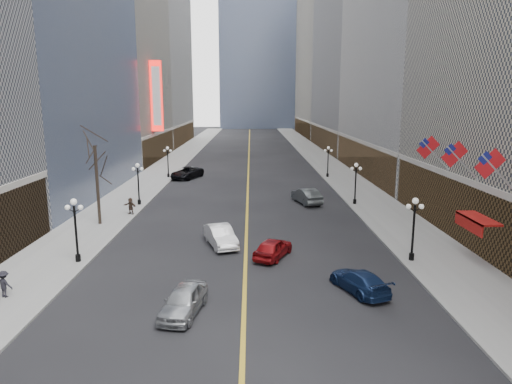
{
  "coord_description": "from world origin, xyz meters",
  "views": [
    {
      "loc": [
        0.39,
        -0.69,
        11.28
      ],
      "look_at": [
        0.61,
        18.32,
        7.46
      ],
      "focal_mm": 32.0,
      "sensor_mm": 36.0,
      "label": 1
    }
  ],
  "objects_px": {
    "car_nb_far": "(187,173)",
    "streetlamp_west_1": "(75,224)",
    "streetlamp_east_2": "(356,179)",
    "streetlamp_west_3": "(168,159)",
    "streetlamp_west_2": "(138,179)",
    "car_sb_far": "(306,196)",
    "car_nb_mid": "(221,236)",
    "car_sb_near": "(359,281)",
    "streetlamp_east_3": "(328,158)",
    "car_sb_mid": "(273,248)",
    "streetlamp_east_1": "(414,223)",
    "car_nb_near": "(184,300)"
  },
  "relations": [
    {
      "from": "car_nb_far",
      "to": "car_sb_far",
      "type": "relative_size",
      "value": 1.18
    },
    {
      "from": "car_nb_far",
      "to": "car_sb_near",
      "type": "bearing_deg",
      "value": -47.1
    },
    {
      "from": "streetlamp_east_1",
      "to": "streetlamp_west_1",
      "type": "relative_size",
      "value": 1.0
    },
    {
      "from": "car_sb_near",
      "to": "car_sb_mid",
      "type": "relative_size",
      "value": 1.07
    },
    {
      "from": "streetlamp_east_2",
      "to": "car_nb_near",
      "type": "distance_m",
      "value": 29.97
    },
    {
      "from": "car_nb_near",
      "to": "car_sb_mid",
      "type": "distance_m",
      "value": 10.32
    },
    {
      "from": "car_sb_mid",
      "to": "car_sb_far",
      "type": "height_order",
      "value": "car_sb_far"
    },
    {
      "from": "streetlamp_east_3",
      "to": "car_nb_far",
      "type": "relative_size",
      "value": 0.74
    },
    {
      "from": "streetlamp_east_3",
      "to": "car_sb_near",
      "type": "relative_size",
      "value": 0.99
    },
    {
      "from": "streetlamp_east_1",
      "to": "streetlamp_east_2",
      "type": "distance_m",
      "value": 18.0
    },
    {
      "from": "car_nb_far",
      "to": "streetlamp_west_1",
      "type": "bearing_deg",
      "value": -72.94
    },
    {
      "from": "car_nb_near",
      "to": "car_sb_mid",
      "type": "height_order",
      "value": "car_nb_near"
    },
    {
      "from": "streetlamp_west_1",
      "to": "car_nb_mid",
      "type": "distance_m",
      "value": 10.75
    },
    {
      "from": "car_sb_mid",
      "to": "streetlamp_east_3",
      "type": "bearing_deg",
      "value": -80.81
    },
    {
      "from": "streetlamp_east_2",
      "to": "car_nb_mid",
      "type": "distance_m",
      "value": 19.85
    },
    {
      "from": "streetlamp_west_3",
      "to": "car_nb_near",
      "type": "bearing_deg",
      "value": -78.94
    },
    {
      "from": "streetlamp_west_2",
      "to": "car_sb_far",
      "type": "xyz_separation_m",
      "value": [
        18.38,
        0.91,
        -2.05
      ]
    },
    {
      "from": "car_nb_mid",
      "to": "streetlamp_west_3",
      "type": "bearing_deg",
      "value": 88.39
    },
    {
      "from": "streetlamp_east_1",
      "to": "streetlamp_west_3",
      "type": "height_order",
      "value": "same"
    },
    {
      "from": "streetlamp_west_3",
      "to": "car_nb_far",
      "type": "distance_m",
      "value": 3.49
    },
    {
      "from": "car_nb_near",
      "to": "car_nb_far",
      "type": "height_order",
      "value": "car_nb_far"
    },
    {
      "from": "streetlamp_east_3",
      "to": "car_sb_near",
      "type": "bearing_deg",
      "value": -96.84
    },
    {
      "from": "car_nb_mid",
      "to": "car_sb_near",
      "type": "relative_size",
      "value": 1.06
    },
    {
      "from": "streetlamp_west_2",
      "to": "car_nb_near",
      "type": "relative_size",
      "value": 1.02
    },
    {
      "from": "streetlamp_east_2",
      "to": "streetlamp_west_3",
      "type": "xyz_separation_m",
      "value": [
        -23.6,
        18.0,
        0.0
      ]
    },
    {
      "from": "streetlamp_east_2",
      "to": "streetlamp_east_3",
      "type": "distance_m",
      "value": 18.0
    },
    {
      "from": "streetlamp_west_1",
      "to": "car_nb_near",
      "type": "bearing_deg",
      "value": -42.48
    },
    {
      "from": "streetlamp_west_1",
      "to": "streetlamp_west_3",
      "type": "xyz_separation_m",
      "value": [
        0.0,
        36.0,
        0.0
      ]
    },
    {
      "from": "car_sb_far",
      "to": "car_sb_mid",
      "type": "bearing_deg",
      "value": 59.69
    },
    {
      "from": "streetlamp_west_1",
      "to": "car_sb_near",
      "type": "xyz_separation_m",
      "value": [
        18.68,
        -5.05,
        -2.24
      ]
    },
    {
      "from": "streetlamp_west_3",
      "to": "streetlamp_east_2",
      "type": "bearing_deg",
      "value": -37.33
    },
    {
      "from": "streetlamp_east_1",
      "to": "car_sb_far",
      "type": "distance_m",
      "value": 19.72
    },
    {
      "from": "streetlamp_east_2",
      "to": "streetlamp_east_3",
      "type": "relative_size",
      "value": 1.0
    },
    {
      "from": "streetlamp_east_2",
      "to": "streetlamp_west_3",
      "type": "distance_m",
      "value": 29.68
    },
    {
      "from": "streetlamp_west_1",
      "to": "car_nb_far",
      "type": "relative_size",
      "value": 0.74
    },
    {
      "from": "streetlamp_east_1",
      "to": "car_sb_near",
      "type": "relative_size",
      "value": 0.99
    },
    {
      "from": "streetlamp_west_2",
      "to": "car_sb_far",
      "type": "relative_size",
      "value": 0.87
    },
    {
      "from": "car_sb_mid",
      "to": "car_sb_far",
      "type": "relative_size",
      "value": 0.83
    },
    {
      "from": "streetlamp_east_2",
      "to": "car_sb_mid",
      "type": "height_order",
      "value": "streetlamp_east_2"
    },
    {
      "from": "streetlamp_east_3",
      "to": "streetlamp_west_2",
      "type": "distance_m",
      "value": 29.68
    },
    {
      "from": "car_nb_mid",
      "to": "streetlamp_west_1",
      "type": "bearing_deg",
      "value": -176.94
    },
    {
      "from": "car_nb_far",
      "to": "car_sb_mid",
      "type": "bearing_deg",
      "value": -50.78
    },
    {
      "from": "streetlamp_west_2",
      "to": "car_nb_mid",
      "type": "relative_size",
      "value": 0.93
    },
    {
      "from": "car_sb_far",
      "to": "streetlamp_east_1",
      "type": "bearing_deg",
      "value": 89.51
    },
    {
      "from": "streetlamp_east_1",
      "to": "car_sb_near",
      "type": "height_order",
      "value": "streetlamp_east_1"
    },
    {
      "from": "streetlamp_west_1",
      "to": "car_nb_mid",
      "type": "bearing_deg",
      "value": 21.63
    },
    {
      "from": "streetlamp_east_1",
      "to": "streetlamp_west_2",
      "type": "xyz_separation_m",
      "value": [
        -23.6,
        18.0,
        0.0
      ]
    },
    {
      "from": "car_sb_near",
      "to": "streetlamp_east_2",
      "type": "bearing_deg",
      "value": -123.71
    },
    {
      "from": "car_sb_mid",
      "to": "car_sb_far",
      "type": "xyz_separation_m",
      "value": [
        4.58,
        17.85,
        0.12
      ]
    },
    {
      "from": "streetlamp_east_1",
      "to": "car_nb_far",
      "type": "height_order",
      "value": "streetlamp_east_1"
    }
  ]
}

